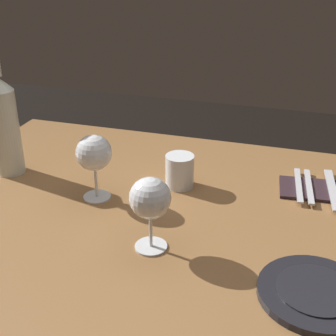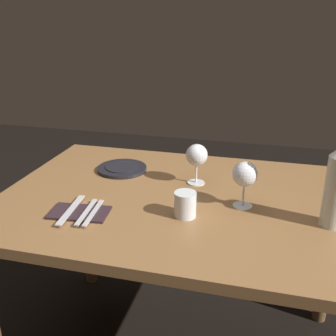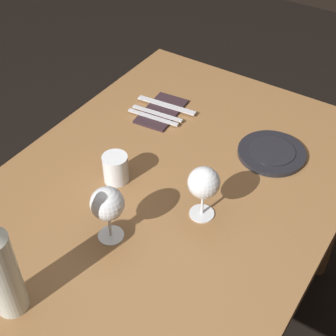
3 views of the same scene
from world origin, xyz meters
name	(u,v)px [view 3 (image 3 of 3)]	position (x,y,z in m)	size (l,w,h in m)	color
ground_plane	(165,330)	(0.00, 0.00, 0.00)	(6.00, 6.00, 0.00)	black
dining_table	(164,212)	(0.00, 0.00, 0.65)	(1.30, 0.90, 0.74)	olive
wine_glass_left	(107,205)	(-0.21, 0.02, 0.85)	(0.08, 0.08, 0.16)	white
wine_glass_right	(204,184)	(-0.02, -0.13, 0.85)	(0.08, 0.08, 0.16)	white
wine_bottle	(0,267)	(-0.48, 0.08, 0.88)	(0.07, 0.07, 0.35)	silver
water_tumbler	(116,169)	(-0.04, 0.14, 0.78)	(0.07, 0.07, 0.08)	white
dinner_plate	(272,153)	(0.30, -0.19, 0.75)	(0.20, 0.20, 0.02)	black
folded_napkin	(162,111)	(0.30, 0.21, 0.74)	(0.20, 0.13, 0.01)	#2D1E23
fork_inner	(157,113)	(0.28, 0.21, 0.75)	(0.03, 0.18, 0.00)	silver
fork_outer	(153,117)	(0.25, 0.21, 0.75)	(0.03, 0.18, 0.00)	silver
table_knife	(167,105)	(0.33, 0.21, 0.75)	(0.04, 0.21, 0.00)	silver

